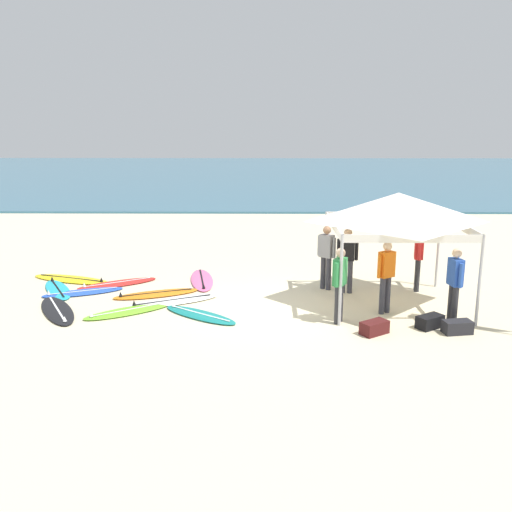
{
  "coord_description": "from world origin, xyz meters",
  "views": [
    {
      "loc": [
        -0.38,
        -13.16,
        4.49
      ],
      "look_at": [
        -0.52,
        1.17,
        1.0
      ],
      "focal_mm": 40.29,
      "sensor_mm": 36.0,
      "label": 1
    }
  ],
  "objects_px": {
    "surfboard_yellow": "(72,279)",
    "canopy_tent": "(398,208)",
    "person_blue": "(455,280)",
    "gear_bag_on_sand": "(374,328)",
    "person_black": "(347,256)",
    "surfboard_black": "(57,310)",
    "gear_bag_near_tent": "(430,322)",
    "surfboard_pink": "(202,280)",
    "surfboard_orange": "(156,294)",
    "person_green": "(340,280)",
    "surfboard_red": "(117,283)",
    "person_red": "(419,254)",
    "surfboard_teal": "(200,315)",
    "surfboard_white": "(172,301)",
    "person_orange": "(386,272)",
    "surfboard_lime": "(128,311)",
    "surfboard_cyan": "(58,289)",
    "surfboard_blue": "(83,292)",
    "person_grey": "(326,253)",
    "gear_bag_by_pole": "(457,327)"
  },
  "relations": [
    {
      "from": "surfboard_blue",
      "to": "surfboard_white",
      "type": "xyz_separation_m",
      "value": [
        2.45,
        -0.72,
        -0.0
      ]
    },
    {
      "from": "surfboard_cyan",
      "to": "surfboard_pink",
      "type": "height_order",
      "value": "same"
    },
    {
      "from": "gear_bag_near_tent",
      "to": "person_orange",
      "type": "bearing_deg",
      "value": 129.27
    },
    {
      "from": "surfboard_white",
      "to": "person_orange",
      "type": "height_order",
      "value": "person_orange"
    },
    {
      "from": "surfboard_lime",
      "to": "person_black",
      "type": "height_order",
      "value": "person_black"
    },
    {
      "from": "surfboard_cyan",
      "to": "surfboard_black",
      "type": "xyz_separation_m",
      "value": [
        0.58,
        -1.68,
        -0.0
      ]
    },
    {
      "from": "person_black",
      "to": "surfboard_black",
      "type": "bearing_deg",
      "value": -167.28
    },
    {
      "from": "canopy_tent",
      "to": "surfboard_teal",
      "type": "bearing_deg",
      "value": -168.53
    },
    {
      "from": "canopy_tent",
      "to": "person_blue",
      "type": "relative_size",
      "value": 1.83
    },
    {
      "from": "surfboard_black",
      "to": "surfboard_white",
      "type": "bearing_deg",
      "value": 15.42
    },
    {
      "from": "person_red",
      "to": "person_black",
      "type": "bearing_deg",
      "value": -174.1
    },
    {
      "from": "surfboard_red",
      "to": "person_grey",
      "type": "bearing_deg",
      "value": -3.52
    },
    {
      "from": "canopy_tent",
      "to": "gear_bag_near_tent",
      "type": "bearing_deg",
      "value": -74.56
    },
    {
      "from": "surfboard_blue",
      "to": "surfboard_cyan",
      "type": "bearing_deg",
      "value": 161.81
    },
    {
      "from": "gear_bag_on_sand",
      "to": "surfboard_teal",
      "type": "bearing_deg",
      "value": 164.37
    },
    {
      "from": "gear_bag_by_pole",
      "to": "person_blue",
      "type": "bearing_deg",
      "value": 82.53
    },
    {
      "from": "surfboard_cyan",
      "to": "gear_bag_on_sand",
      "type": "relative_size",
      "value": 3.39
    },
    {
      "from": "person_blue",
      "to": "gear_bag_on_sand",
      "type": "relative_size",
      "value": 2.85
    },
    {
      "from": "canopy_tent",
      "to": "gear_bag_on_sand",
      "type": "height_order",
      "value": "canopy_tent"
    },
    {
      "from": "surfboard_pink",
      "to": "surfboard_lime",
      "type": "height_order",
      "value": "same"
    },
    {
      "from": "surfboard_orange",
      "to": "gear_bag_by_pole",
      "type": "bearing_deg",
      "value": -20.75
    },
    {
      "from": "surfboard_yellow",
      "to": "canopy_tent",
      "type": "bearing_deg",
      "value": -13.13
    },
    {
      "from": "surfboard_cyan",
      "to": "person_red",
      "type": "distance_m",
      "value": 9.55
    },
    {
      "from": "surfboard_cyan",
      "to": "surfboard_pink",
      "type": "xyz_separation_m",
      "value": [
        3.73,
        0.95,
        -0.0
      ]
    },
    {
      "from": "surfboard_black",
      "to": "surfboard_teal",
      "type": "relative_size",
      "value": 1.17
    },
    {
      "from": "surfboard_lime",
      "to": "gear_bag_by_pole",
      "type": "relative_size",
      "value": 3.56
    },
    {
      "from": "person_blue",
      "to": "canopy_tent",
      "type": "bearing_deg",
      "value": 127.66
    },
    {
      "from": "surfboard_black",
      "to": "surfboard_white",
      "type": "distance_m",
      "value": 2.71
    },
    {
      "from": "gear_bag_near_tent",
      "to": "gear_bag_on_sand",
      "type": "relative_size",
      "value": 1.0
    },
    {
      "from": "canopy_tent",
      "to": "person_black",
      "type": "xyz_separation_m",
      "value": [
        -1.01,
        0.92,
        -1.4
      ]
    },
    {
      "from": "surfboard_black",
      "to": "surfboard_red",
      "type": "xyz_separation_m",
      "value": [
        0.86,
        2.25,
        0.0
      ]
    },
    {
      "from": "surfboard_orange",
      "to": "surfboard_black",
      "type": "relative_size",
      "value": 0.97
    },
    {
      "from": "canopy_tent",
      "to": "surfboard_pink",
      "type": "bearing_deg",
      "value": 158.16
    },
    {
      "from": "surfboard_orange",
      "to": "person_green",
      "type": "relative_size",
      "value": 1.33
    },
    {
      "from": "surfboard_white",
      "to": "person_green",
      "type": "height_order",
      "value": "person_green"
    },
    {
      "from": "canopy_tent",
      "to": "surfboard_pink",
      "type": "height_order",
      "value": "canopy_tent"
    },
    {
      "from": "person_red",
      "to": "person_green",
      "type": "xyz_separation_m",
      "value": [
        -2.38,
        -2.44,
        0.0
      ]
    },
    {
      "from": "surfboard_white",
      "to": "person_orange",
      "type": "bearing_deg",
      "value": -8.05
    },
    {
      "from": "canopy_tent",
      "to": "surfboard_black",
      "type": "height_order",
      "value": "canopy_tent"
    },
    {
      "from": "surfboard_red",
      "to": "gear_bag_on_sand",
      "type": "xyz_separation_m",
      "value": [
        6.36,
        -3.6,
        0.1
      ]
    },
    {
      "from": "surfboard_orange",
      "to": "surfboard_red",
      "type": "bearing_deg",
      "value": 142.94
    },
    {
      "from": "person_blue",
      "to": "surfboard_red",
      "type": "bearing_deg",
      "value": 160.46
    },
    {
      "from": "surfboard_blue",
      "to": "gear_bag_near_tent",
      "type": "relative_size",
      "value": 3.52
    },
    {
      "from": "surfboard_teal",
      "to": "surfboard_lime",
      "type": "bearing_deg",
      "value": 171.79
    },
    {
      "from": "surfboard_red",
      "to": "surfboard_lime",
      "type": "bearing_deg",
      "value": -70.09
    },
    {
      "from": "surfboard_white",
      "to": "gear_bag_near_tent",
      "type": "bearing_deg",
      "value": -16.02
    },
    {
      "from": "surfboard_black",
      "to": "surfboard_lime",
      "type": "bearing_deg",
      "value": -0.95
    },
    {
      "from": "surfboard_teal",
      "to": "gear_bag_on_sand",
      "type": "relative_size",
      "value": 3.34
    },
    {
      "from": "surfboard_red",
      "to": "surfboard_black",
      "type": "bearing_deg",
      "value": -110.97
    },
    {
      "from": "surfboard_orange",
      "to": "person_red",
      "type": "xyz_separation_m",
      "value": [
        6.83,
        0.46,
        0.95
      ]
    }
  ]
}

